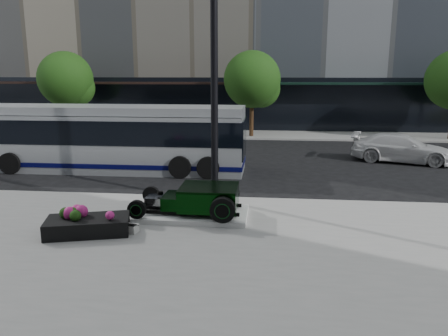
# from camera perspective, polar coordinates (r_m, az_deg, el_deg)

# --- Properties ---
(ground) EXTENTS (120.00, 120.00, 0.00)m
(ground) POSITION_cam_1_polar(r_m,az_deg,el_deg) (17.42, -1.53, -2.24)
(ground) COLOR black
(ground) RESTS_ON ground
(sidewalk_far) EXTENTS (70.00, 4.00, 0.12)m
(sidewalk_far) POSITION_cam_1_polar(r_m,az_deg,el_deg) (31.10, 1.81, 4.40)
(sidewalk_far) COLOR gray
(sidewalk_far) RESTS_ON ground
(street_trees) EXTENTS (29.80, 3.80, 5.70)m
(street_trees) POSITION_cam_1_polar(r_m,az_deg,el_deg) (29.81, 3.97, 11.19)
(street_trees) COLOR black
(street_trees) RESTS_ON sidewalk_far
(display_plinth) EXTENTS (3.40, 1.80, 0.15)m
(display_plinth) POSITION_cam_1_polar(r_m,az_deg,el_deg) (13.38, -4.29, -5.99)
(display_plinth) COLOR silver
(display_plinth) RESTS_ON sidewalk_near
(hot_rod) EXTENTS (3.22, 2.00, 0.81)m
(hot_rod) POSITION_cam_1_polar(r_m,az_deg,el_deg) (13.18, -2.90, -3.98)
(hot_rod) COLOR black
(hot_rod) RESTS_ON display_plinth
(info_plaque) EXTENTS (0.46, 0.38, 0.31)m
(info_plaque) POSITION_cam_1_polar(r_m,az_deg,el_deg) (12.32, -12.15, -7.65)
(info_plaque) COLOR silver
(info_plaque) RESTS_ON sidewalk_near
(lamppost) EXTENTS (0.44, 0.44, 8.00)m
(lamppost) POSITION_cam_1_polar(r_m,az_deg,el_deg) (14.45, -1.27, 10.06)
(lamppost) COLOR black
(lamppost) RESTS_ON sidewalk_near
(flower_planter) EXTENTS (2.40, 1.64, 0.71)m
(flower_planter) POSITION_cam_1_polar(r_m,az_deg,el_deg) (12.49, -17.37, -7.02)
(flower_planter) COLOR black
(flower_planter) RESTS_ON sidewalk_near
(transit_bus) EXTENTS (12.12, 2.88, 2.92)m
(transit_bus) POSITION_cam_1_polar(r_m,az_deg,el_deg) (20.50, -14.41, 3.84)
(transit_bus) COLOR #A9AEB3
(transit_bus) RESTS_ON ground
(white_sedan) EXTENTS (5.18, 3.27, 1.40)m
(white_sedan) POSITION_cam_1_polar(r_m,az_deg,el_deg) (23.49, 22.20, 2.42)
(white_sedan) COLOR silver
(white_sedan) RESTS_ON ground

